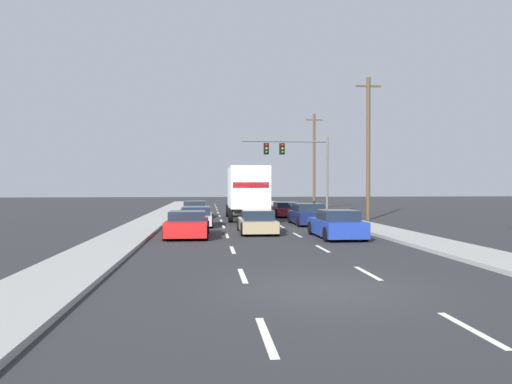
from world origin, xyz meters
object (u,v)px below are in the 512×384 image
object	(u,v)px
car_maroon	(285,210)
car_tan	(257,223)
car_red	(188,225)
traffic_signal_mast	(292,156)
utility_pole_mid	(368,147)
car_blue	(337,225)
utility_pole_far	(314,160)
car_silver	(197,217)
car_orange	(195,210)
box_truck	(246,190)
car_navy	(308,215)

from	to	relation	value
car_maroon	car_tan	bearing A→B (deg)	-105.59
car_red	traffic_signal_mast	size ratio (longest dim) A/B	0.54
car_red	car_tan	distance (m)	3.71
traffic_signal_mast	utility_pole_mid	distance (m)	9.08
car_tan	car_blue	bearing A→B (deg)	-37.07
car_tan	utility_pole_far	xyz separation A→B (m)	(8.57, 24.44, 4.57)
car_red	utility_pole_far	size ratio (longest dim) A/B	0.41
car_silver	utility_pole_mid	distance (m)	13.21
car_orange	traffic_signal_mast	bearing A→B (deg)	27.20
box_truck	car_navy	bearing A→B (deg)	-52.81
car_tan	car_navy	size ratio (longest dim) A/B	1.00
car_blue	traffic_signal_mast	bearing A→B (deg)	85.82
car_orange	car_red	xyz separation A→B (m)	(0.05, -13.65, -0.03)
car_maroon	utility_pole_far	bearing A→B (deg)	66.73
car_blue	traffic_signal_mast	xyz separation A→B (m)	(1.39, 19.00, 4.44)
box_truck	car_blue	distance (m)	12.37
car_red	car_navy	world-z (taller)	car_navy
car_silver	car_red	world-z (taller)	car_red
car_red	utility_pole_far	world-z (taller)	utility_pole_far
car_orange	utility_pole_far	xyz separation A→B (m)	(12.03, 12.24, 4.51)
car_orange	car_tan	distance (m)	12.68
car_silver	car_blue	xyz separation A→B (m)	(6.53, -7.12, 0.05)
car_silver	car_navy	xyz separation A→B (m)	(6.78, 0.23, 0.07)
car_tan	car_maroon	bearing A→B (deg)	74.41
car_navy	car_orange	bearing A→B (deg)	133.80
utility_pole_mid	car_navy	bearing A→B (deg)	-145.70
car_tan	utility_pole_mid	size ratio (longest dim) A/B	0.41
car_maroon	utility_pole_mid	distance (m)	8.26
utility_pole_far	car_blue	bearing A→B (deg)	-100.85
car_orange	car_tan	xyz separation A→B (m)	(3.46, -12.20, -0.06)
car_orange	car_silver	world-z (taller)	car_orange
car_orange	car_navy	size ratio (longest dim) A/B	1.03
car_orange	car_navy	xyz separation A→B (m)	(7.10, -7.40, 0.02)
car_orange	traffic_signal_mast	world-z (taller)	traffic_signal_mast
car_orange	car_red	world-z (taller)	car_orange
car_silver	car_tan	xyz separation A→B (m)	(3.14, -4.56, -0.01)
car_maroon	car_red	bearing A→B (deg)	-116.07
car_tan	car_maroon	xyz separation A→B (m)	(3.58, 12.84, 0.01)
car_silver	car_navy	bearing A→B (deg)	1.98
car_navy	car_blue	distance (m)	7.36
car_blue	utility_pole_far	world-z (taller)	utility_pole_far
box_truck	car_navy	size ratio (longest dim) A/B	2.15
box_truck	car_silver	bearing A→B (deg)	-125.38
car_blue	car_navy	bearing A→B (deg)	88.09
traffic_signal_mast	utility_pole_far	world-z (taller)	utility_pole_far
box_truck	utility_pole_far	xyz separation A→B (m)	(8.35, 15.14, 2.99)
car_silver	car_navy	size ratio (longest dim) A/B	1.04
car_red	car_maroon	world-z (taller)	car_red
utility_pole_far	box_truck	bearing A→B (deg)	-118.86
car_maroon	utility_pole_far	size ratio (longest dim) A/B	0.47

